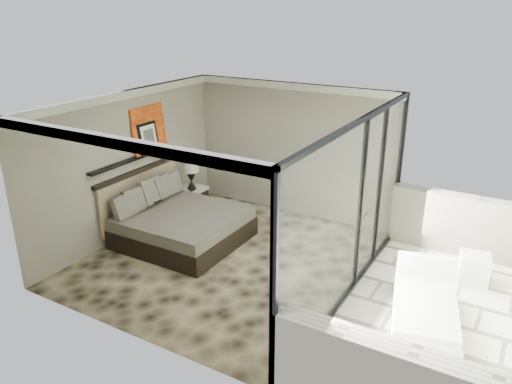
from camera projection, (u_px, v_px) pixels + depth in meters
The scene contains 14 objects.
floor at pixel (228, 259), 8.92m from camera, with size 5.00×5.00×0.00m, color black.
ceiling at pixel (225, 103), 7.92m from camera, with size 4.50×5.00×0.02m, color silver.
back_wall at pixel (292, 150), 10.42m from camera, with size 4.50×0.02×2.80m, color gray.
left_wall at pixel (128, 165), 9.47m from camera, with size 0.02×5.00×2.80m, color gray.
glass_wall at pixel (354, 212), 7.35m from camera, with size 0.08×5.00×2.80m, color white.
terrace_slab at pixel (446, 326), 7.16m from camera, with size 3.00×5.00×0.12m, color beige.
picture_ledge at pixel (134, 159), 9.49m from camera, with size 0.12×2.20×0.05m, color black.
bed at pixel (179, 223), 9.50m from camera, with size 2.17×2.10×1.20m.
nightstand at pixel (192, 198), 10.90m from camera, with size 0.57×0.57×0.57m, color black.
table_lamp at pixel (191, 171), 10.63m from camera, with size 0.34×0.34×0.63m.
abstract_canvas at pixel (149, 129), 9.72m from camera, with size 0.04×0.90×0.90m, color #A83C0E.
framed_print at pixel (148, 138), 9.68m from camera, with size 0.03×0.50×0.60m, color black.
ottoman at pixel (474, 268), 8.13m from camera, with size 0.46×0.46×0.46m, color silver.
lounger at pixel (425, 310), 7.06m from camera, with size 1.26×1.92×0.69m.
Camera 1 is at (4.43, -6.56, 4.30)m, focal length 35.00 mm.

